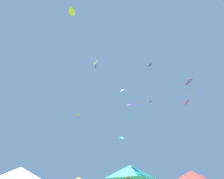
# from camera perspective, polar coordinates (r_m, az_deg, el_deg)

# --- Properties ---
(canopy_tent_red) EXTENTS (2.96, 2.96, 3.17)m
(canopy_tent_red) POSITION_cam_1_polar(r_m,az_deg,el_deg) (16.46, 29.56, -28.01)
(canopy_tent_red) COLOR #9E9EA3
(canopy_tent_red) RESTS_ON ground
(canopy_tent_white) EXTENTS (3.08, 3.08, 3.30)m
(canopy_tent_white) POSITION_cam_1_polar(r_m,az_deg,el_deg) (15.50, -33.16, -26.28)
(canopy_tent_white) COLOR #9E9EA3
(canopy_tent_white) RESTS_ON ground
(canopy_tent_teal) EXTENTS (3.51, 3.51, 3.75)m
(canopy_tent_teal) POSITION_cam_1_polar(r_m,az_deg,el_deg) (15.90, 7.40, -29.71)
(canopy_tent_teal) COLOR #9E9EA3
(canopy_tent_teal) RESTS_ON ground
(kite_yellow_delta) EXTENTS (1.61, 1.67, 0.83)m
(kite_yellow_delta) POSITION_cam_1_polar(r_m,az_deg,el_deg) (28.98, -15.51, 27.71)
(kite_yellow_delta) COLOR yellow
(kite_orange_diamond) EXTENTS (0.65, 0.68, 0.73)m
(kite_orange_diamond) POSITION_cam_1_polar(r_m,az_deg,el_deg) (38.25, 12.10, -5.05)
(kite_orange_diamond) COLOR orange
(kite_purple_diamond) EXTENTS (1.50, 1.40, 2.71)m
(kite_purple_diamond) POSITION_cam_1_polar(r_m,az_deg,el_deg) (24.99, 28.18, 2.34)
(kite_purple_diamond) COLOR purple
(kite_blue_diamond) EXTENTS (1.07, 1.00, 0.40)m
(kite_blue_diamond) POSITION_cam_1_polar(r_m,az_deg,el_deg) (45.65, 15.03, -4.63)
(kite_blue_diamond) COLOR blue
(kite_purple_delta) EXTENTS (1.84, 1.76, 2.97)m
(kite_purple_delta) POSITION_cam_1_polar(r_m,az_deg,el_deg) (22.44, 7.44, -6.20)
(kite_purple_delta) COLOR purple
(kite_magenta_diamond) EXTENTS (1.07, 1.07, 0.78)m
(kite_magenta_diamond) POSITION_cam_1_polar(r_m,az_deg,el_deg) (28.46, 27.66, -4.52)
(kite_magenta_diamond) COLOR #D6389E
(kite_orange_delta) EXTENTS (0.71, 0.52, 1.41)m
(kite_orange_delta) POSITION_cam_1_polar(r_m,az_deg,el_deg) (38.58, -13.15, -10.02)
(kite_orange_delta) COLOR orange
(kite_cyan_diamond) EXTENTS (0.55, 0.71, 0.44)m
(kite_cyan_diamond) POSITION_cam_1_polar(r_m,az_deg,el_deg) (16.81, 4.19, -18.54)
(kite_cyan_diamond) COLOR #2DB7CC
(kite_blue_delta) EXTENTS (1.64, 1.60, 1.11)m
(kite_blue_delta) POSITION_cam_1_polar(r_m,az_deg,el_deg) (37.89, 4.22, -0.08)
(kite_blue_delta) COLOR blue
(kite_white_box) EXTENTS (0.97, 0.79, 2.73)m
(kite_white_box) POSITION_cam_1_polar(r_m,az_deg,el_deg) (30.61, -6.46, 10.76)
(kite_white_box) COLOR white
(kite_black_diamond) EXTENTS (0.69, 0.58, 1.67)m
(kite_black_diamond) POSITION_cam_1_polar(r_m,az_deg,el_deg) (32.37, 14.90, 9.30)
(kite_black_diamond) COLOR black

